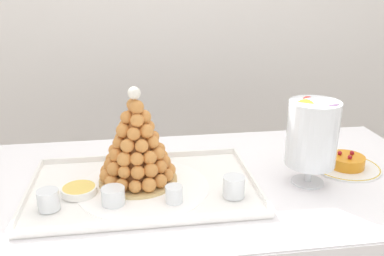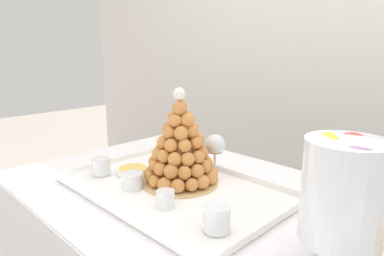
% 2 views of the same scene
% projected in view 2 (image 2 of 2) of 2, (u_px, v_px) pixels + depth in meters
% --- Properties ---
extents(buffet_table, '(1.47, 0.77, 0.79)m').
position_uv_depth(buffet_table, '(234.00, 244.00, 0.92)').
color(buffet_table, brown).
rests_on(buffet_table, ground_plane).
extents(serving_tray, '(0.65, 0.43, 0.02)m').
position_uv_depth(serving_tray, '(173.00, 189.00, 1.00)').
color(serving_tray, white).
rests_on(serving_tray, buffet_table).
extents(croquembouche, '(0.23, 0.23, 0.29)m').
position_uv_depth(croquembouche, '(181.00, 148.00, 1.02)').
color(croquembouche, tan).
rests_on(croquembouche, serving_tray).
extents(dessert_cup_left, '(0.06, 0.06, 0.05)m').
position_uv_depth(dessert_cup_left, '(101.00, 167.00, 1.11)').
color(dessert_cup_left, silver).
rests_on(dessert_cup_left, serving_tray).
extents(dessert_cup_mid_left, '(0.06, 0.06, 0.05)m').
position_uv_depth(dessert_cup_mid_left, '(133.00, 181.00, 1.00)').
color(dessert_cup_mid_left, silver).
rests_on(dessert_cup_mid_left, serving_tray).
extents(dessert_cup_centre, '(0.05, 0.05, 0.05)m').
position_uv_depth(dessert_cup_centre, '(165.00, 200.00, 0.88)').
color(dessert_cup_centre, silver).
rests_on(dessert_cup_centre, serving_tray).
extents(dessert_cup_mid_right, '(0.06, 0.06, 0.06)m').
position_uv_depth(dessert_cup_mid_right, '(217.00, 219.00, 0.76)').
color(dessert_cup_mid_right, silver).
rests_on(dessert_cup_mid_right, serving_tray).
extents(creme_brulee_ramekin, '(0.10, 0.10, 0.02)m').
position_uv_depth(creme_brulee_ramekin, '(133.00, 170.00, 1.12)').
color(creme_brulee_ramekin, white).
rests_on(creme_brulee_ramekin, serving_tray).
extents(macaron_goblet, '(0.15, 0.15, 0.27)m').
position_uv_depth(macaron_goblet, '(343.00, 193.00, 0.61)').
color(macaron_goblet, white).
rests_on(macaron_goblet, buffet_table).
extents(wine_glass, '(0.07, 0.07, 0.14)m').
position_uv_depth(wine_glass, '(215.00, 147.00, 1.09)').
color(wine_glass, silver).
rests_on(wine_glass, buffet_table).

